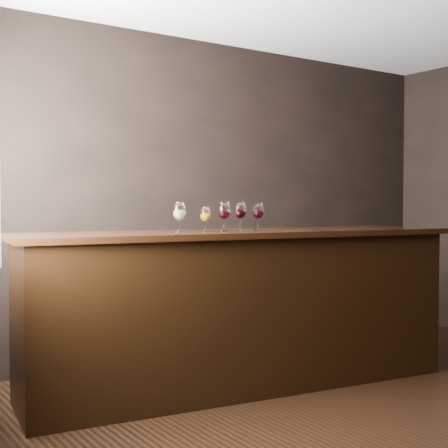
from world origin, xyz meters
TOP-DOWN VIEW (x-y plane):
  - ground at (0.00, 0.00)m, footprint 5.00×5.00m
  - room_shell at (-0.23, 0.11)m, footprint 5.02×4.52m
  - bar_counter at (-0.59, 1.12)m, footprint 3.22×1.11m
  - bar_top at (-0.59, 1.12)m, footprint 3.33×1.20m
  - back_bar_shelf at (-0.26, 2.03)m, footprint 2.40×0.40m
  - glass_white at (-1.09, 1.16)m, footprint 0.09×0.09m
  - glass_amber at (-0.91, 1.12)m, footprint 0.07×0.07m
  - glass_red_a at (-0.74, 1.13)m, footprint 0.09×0.09m
  - glass_red_b at (-0.58, 1.16)m, footprint 0.09×0.09m
  - glass_red_c at (-0.43, 1.15)m, footprint 0.09×0.09m

SIDE VIEW (x-z plane):
  - ground at x=0.00m, z-range 0.00..0.00m
  - back_bar_shelf at x=-0.26m, z-range 0.00..0.86m
  - bar_counter at x=-0.59m, z-range 0.00..1.10m
  - bar_top at x=-0.59m, z-range 1.10..1.15m
  - glass_amber at x=-0.91m, z-range 1.18..1.35m
  - glass_red_c at x=-0.43m, z-range 1.18..1.39m
  - glass_white at x=-1.09m, z-range 1.18..1.39m
  - glass_red_a at x=-0.74m, z-range 1.18..1.39m
  - glass_red_b at x=-0.58m, z-range 1.18..1.39m
  - room_shell at x=-0.23m, z-range 0.40..3.21m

